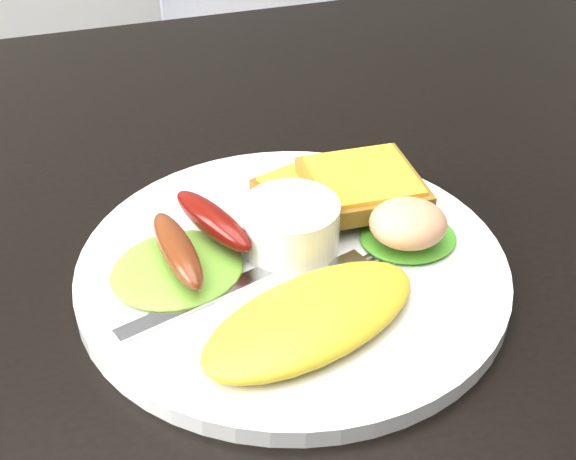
# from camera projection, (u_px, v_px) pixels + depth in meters

# --- Properties ---
(dining_table) EXTENTS (1.20, 0.80, 0.04)m
(dining_table) POSITION_uv_depth(u_px,v_px,m) (130.00, 257.00, 0.59)
(dining_table) COLOR black
(dining_table) RESTS_ON ground
(dining_chair) EXTENTS (0.40, 0.40, 0.05)m
(dining_chair) POSITION_uv_depth(u_px,v_px,m) (285.00, 68.00, 1.51)
(dining_chair) COLOR tan
(dining_chair) RESTS_ON ground
(plate) EXTENTS (0.29, 0.29, 0.01)m
(plate) POSITION_uv_depth(u_px,v_px,m) (292.00, 269.00, 0.54)
(plate) COLOR white
(plate) RESTS_ON dining_table
(lettuce_left) EXTENTS (0.11, 0.11, 0.01)m
(lettuce_left) POSITION_uv_depth(u_px,v_px,m) (177.00, 269.00, 0.53)
(lettuce_left) COLOR #558C30
(lettuce_left) RESTS_ON plate
(lettuce_right) EXTENTS (0.07, 0.07, 0.01)m
(lettuce_right) POSITION_uv_depth(u_px,v_px,m) (408.00, 237.00, 0.55)
(lettuce_right) COLOR #449C25
(lettuce_right) RESTS_ON plate
(omelette) EXTENTS (0.17, 0.12, 0.02)m
(omelette) POSITION_uv_depth(u_px,v_px,m) (311.00, 318.00, 0.48)
(omelette) COLOR gold
(omelette) RESTS_ON plate
(sausage_a) EXTENTS (0.03, 0.09, 0.02)m
(sausage_a) POSITION_uv_depth(u_px,v_px,m) (177.00, 250.00, 0.52)
(sausage_a) COLOR maroon
(sausage_a) RESTS_ON lettuce_left
(sausage_b) EXTENTS (0.05, 0.09, 0.02)m
(sausage_b) POSITION_uv_depth(u_px,v_px,m) (213.00, 220.00, 0.54)
(sausage_b) COLOR #620602
(sausage_b) RESTS_ON lettuce_left
(ramekin) EXTENTS (0.08, 0.08, 0.04)m
(ramekin) POSITION_uv_depth(u_px,v_px,m) (291.00, 228.00, 0.54)
(ramekin) COLOR white
(ramekin) RESTS_ON plate
(toast_a) EXTENTS (0.08, 0.08, 0.01)m
(toast_a) POSITION_uv_depth(u_px,v_px,m) (310.00, 191.00, 0.60)
(toast_a) COLOR brown
(toast_a) RESTS_ON plate
(toast_b) EXTENTS (0.08, 0.08, 0.01)m
(toast_b) POSITION_uv_depth(u_px,v_px,m) (363.00, 185.00, 0.58)
(toast_b) COLOR brown
(toast_b) RESTS_ON toast_a
(potato_salad) EXTENTS (0.06, 0.06, 0.03)m
(potato_salad) POSITION_uv_depth(u_px,v_px,m) (408.00, 223.00, 0.53)
(potato_salad) COLOR beige
(potato_salad) RESTS_ON lettuce_right
(fork) EXTENTS (0.15, 0.06, 0.00)m
(fork) POSITION_uv_depth(u_px,v_px,m) (223.00, 291.00, 0.51)
(fork) COLOR #ADAFB7
(fork) RESTS_ON plate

